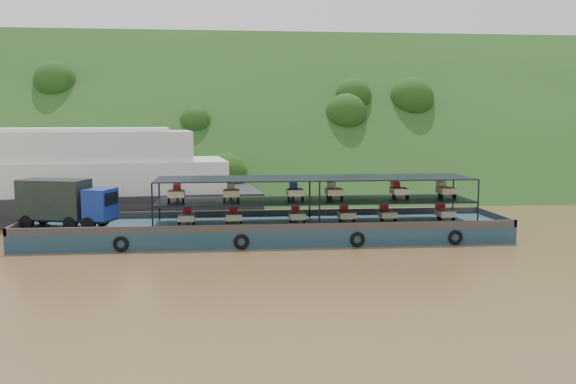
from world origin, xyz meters
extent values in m
plane|color=brown|center=(0.00, 0.00, 0.00)|extent=(160.00, 160.00, 0.00)
cube|color=#1E3D16|center=(0.00, 36.00, 0.00)|extent=(140.00, 39.60, 39.60)
cube|color=#133243|center=(-3.81, 0.44, 0.60)|extent=(35.00, 7.00, 1.20)
cube|color=#592D19|center=(-3.81, 3.84, 1.45)|extent=(35.00, 0.20, 0.50)
cube|color=#592D19|center=(-3.81, -2.96, 1.45)|extent=(35.00, 0.20, 0.50)
cube|color=#592D19|center=(13.59, 0.44, 1.45)|extent=(0.20, 7.00, 0.50)
cube|color=#592D19|center=(-21.21, 0.44, 1.45)|extent=(0.20, 7.00, 0.50)
torus|color=black|center=(-13.81, -3.11, 0.55)|extent=(1.06, 0.26, 1.06)
torus|color=black|center=(-5.81, -3.11, 0.55)|extent=(1.06, 0.26, 1.06)
torus|color=black|center=(2.19, -3.11, 0.55)|extent=(1.06, 0.26, 1.06)
torus|color=black|center=(9.19, -3.11, 0.55)|extent=(1.06, 0.26, 1.06)
cylinder|color=black|center=(-20.63, -0.18, 1.69)|extent=(1.03, 0.61, 0.97)
cylinder|color=black|center=(-20.03, 1.77, 1.69)|extent=(1.03, 0.61, 0.97)
cylinder|color=black|center=(-17.47, -1.14, 1.69)|extent=(1.03, 0.61, 0.97)
cylinder|color=black|center=(-16.88, 0.81, 1.69)|extent=(1.03, 0.61, 0.97)
cylinder|color=black|center=(-16.17, -1.54, 1.69)|extent=(1.03, 0.61, 0.97)
cylinder|color=black|center=(-15.58, 0.41, 1.69)|extent=(1.03, 0.61, 0.97)
cube|color=black|center=(-17.92, 0.06, 1.83)|extent=(6.94, 3.97, 0.19)
cube|color=navy|center=(-15.50, -0.68, 2.95)|extent=(2.26, 2.71, 2.14)
cube|color=black|center=(-14.71, -0.92, 3.34)|extent=(0.62, 1.87, 0.87)
cube|color=black|center=(-18.84, 0.34, 3.24)|extent=(5.14, 3.59, 2.72)
cube|color=black|center=(-0.31, 0.44, 2.86)|extent=(23.00, 5.00, 0.12)
cube|color=black|center=(-0.31, 0.44, 4.50)|extent=(23.00, 5.00, 0.08)
cylinder|color=black|center=(-11.81, -2.06, 2.85)|extent=(0.12, 0.12, 3.30)
cylinder|color=black|center=(-11.81, 2.94, 2.85)|extent=(0.12, 0.12, 3.30)
cylinder|color=black|center=(-0.31, -2.06, 2.85)|extent=(0.12, 0.12, 3.30)
cylinder|color=black|center=(-0.31, 2.94, 2.85)|extent=(0.12, 0.12, 3.30)
cylinder|color=black|center=(11.19, -2.06, 2.85)|extent=(0.12, 0.12, 3.30)
cylinder|color=black|center=(11.19, 2.94, 2.85)|extent=(0.12, 0.12, 3.30)
cylinder|color=black|center=(-9.63, 1.49, 1.46)|extent=(0.12, 0.52, 0.52)
cylinder|color=black|center=(-10.13, -0.31, 1.46)|extent=(0.14, 0.52, 0.52)
cylinder|color=black|center=(-9.13, -0.31, 1.46)|extent=(0.14, 0.52, 0.52)
cube|color=#CBBC90|center=(-9.63, 0.04, 1.80)|extent=(1.15, 1.50, 0.44)
cube|color=#AE0B1C|center=(-9.63, 1.19, 1.98)|extent=(0.55, 0.80, 0.80)
cube|color=#AE0B1C|center=(-9.63, 0.99, 2.48)|extent=(0.50, 0.10, 0.10)
cylinder|color=black|center=(-6.25, 1.49, 1.46)|extent=(0.12, 0.52, 0.52)
cylinder|color=black|center=(-6.75, -0.31, 1.46)|extent=(0.14, 0.52, 0.52)
cylinder|color=black|center=(-5.75, -0.31, 1.46)|extent=(0.14, 0.52, 0.52)
cube|color=beige|center=(-6.25, 0.04, 1.80)|extent=(1.15, 1.50, 0.44)
cube|color=#AE0B16|center=(-6.25, 1.19, 1.98)|extent=(0.55, 0.80, 0.80)
cube|color=#AE0B16|center=(-6.25, 0.99, 2.48)|extent=(0.50, 0.10, 0.10)
cylinder|color=black|center=(-1.65, 1.49, 1.46)|extent=(0.12, 0.52, 0.52)
cylinder|color=black|center=(-2.15, -0.31, 1.46)|extent=(0.14, 0.52, 0.52)
cylinder|color=black|center=(-1.15, -0.31, 1.46)|extent=(0.14, 0.52, 0.52)
cube|color=#C5BC8B|center=(-1.65, 0.04, 1.80)|extent=(1.15, 1.50, 0.44)
cube|color=red|center=(-1.65, 1.19, 1.98)|extent=(0.55, 0.80, 0.80)
cube|color=red|center=(-1.65, 0.99, 2.48)|extent=(0.50, 0.10, 0.10)
cylinder|color=black|center=(2.02, 1.49, 1.46)|extent=(0.12, 0.52, 0.52)
cylinder|color=black|center=(1.52, -0.31, 1.46)|extent=(0.14, 0.52, 0.52)
cylinder|color=black|center=(2.52, -0.31, 1.46)|extent=(0.14, 0.52, 0.52)
cube|color=tan|center=(2.02, 0.04, 1.80)|extent=(1.15, 1.50, 0.44)
cube|color=red|center=(2.02, 1.19, 1.98)|extent=(0.55, 0.80, 0.80)
cube|color=red|center=(2.02, 0.99, 2.48)|extent=(0.50, 0.10, 0.10)
cylinder|color=black|center=(5.11, 1.49, 1.46)|extent=(0.12, 0.52, 0.52)
cylinder|color=black|center=(4.61, -0.31, 1.46)|extent=(0.14, 0.52, 0.52)
cylinder|color=black|center=(5.61, -0.31, 1.46)|extent=(0.14, 0.52, 0.52)
cube|color=tan|center=(5.11, 0.04, 1.80)|extent=(1.15, 1.50, 0.44)
cube|color=red|center=(5.11, 1.19, 1.98)|extent=(0.55, 0.80, 0.80)
cube|color=red|center=(5.11, 0.99, 2.48)|extent=(0.50, 0.10, 0.10)
cylinder|color=black|center=(9.53, 1.49, 1.46)|extent=(0.12, 0.52, 0.52)
cylinder|color=black|center=(9.03, -0.31, 1.46)|extent=(0.14, 0.52, 0.52)
cylinder|color=black|center=(10.03, -0.31, 1.46)|extent=(0.14, 0.52, 0.52)
cube|color=beige|center=(9.53, 0.04, 1.80)|extent=(1.15, 1.50, 0.44)
cube|color=red|center=(9.53, 1.19, 1.98)|extent=(0.55, 0.80, 0.80)
cube|color=red|center=(9.53, 0.99, 2.48)|extent=(0.50, 0.10, 0.10)
cylinder|color=black|center=(-10.34, 1.49, 3.18)|extent=(0.12, 0.52, 0.52)
cylinder|color=black|center=(-10.84, -0.31, 3.18)|extent=(0.14, 0.52, 0.52)
cylinder|color=black|center=(-9.84, -0.31, 3.18)|extent=(0.14, 0.52, 0.52)
cube|color=beige|center=(-10.34, 0.04, 3.52)|extent=(1.15, 1.50, 0.44)
cube|color=red|center=(-10.34, 1.19, 3.70)|extent=(0.55, 0.80, 0.80)
cube|color=red|center=(-10.34, 0.99, 4.20)|extent=(0.50, 0.10, 0.10)
cylinder|color=black|center=(-6.43, 1.49, 3.18)|extent=(0.12, 0.52, 0.52)
cylinder|color=black|center=(-6.93, -0.31, 3.18)|extent=(0.14, 0.52, 0.52)
cylinder|color=black|center=(-5.93, -0.31, 3.18)|extent=(0.14, 0.52, 0.52)
cube|color=#C1B989|center=(-6.43, 0.04, 3.52)|extent=(1.15, 1.50, 0.44)
cube|color=beige|center=(-6.43, 1.19, 3.70)|extent=(0.55, 0.80, 0.80)
cube|color=beige|center=(-6.43, 0.99, 4.20)|extent=(0.50, 0.10, 0.10)
cylinder|color=black|center=(-1.79, 1.49, 3.18)|extent=(0.12, 0.52, 0.52)
cylinder|color=black|center=(-2.29, -0.31, 3.18)|extent=(0.14, 0.52, 0.52)
cylinder|color=black|center=(-1.29, -0.31, 3.18)|extent=(0.14, 0.52, 0.52)
cube|color=beige|center=(-1.79, 0.04, 3.52)|extent=(1.15, 1.50, 0.44)
cube|color=#1B3BA3|center=(-1.79, 1.19, 3.70)|extent=(0.55, 0.80, 0.80)
cube|color=#1B3BA3|center=(-1.79, 0.99, 4.20)|extent=(0.50, 0.10, 0.10)
cylinder|color=black|center=(1.08, 1.49, 3.18)|extent=(0.12, 0.52, 0.52)
cylinder|color=black|center=(0.58, -0.31, 3.18)|extent=(0.14, 0.52, 0.52)
cylinder|color=black|center=(1.58, -0.31, 3.18)|extent=(0.14, 0.52, 0.52)
cube|color=#C1AE88|center=(1.08, 0.04, 3.52)|extent=(1.15, 1.50, 0.44)
cube|color=beige|center=(1.08, 1.19, 3.70)|extent=(0.55, 0.80, 0.80)
cube|color=beige|center=(1.08, 0.99, 4.20)|extent=(0.50, 0.10, 0.10)
cylinder|color=black|center=(5.98, 1.49, 3.18)|extent=(0.12, 0.52, 0.52)
cylinder|color=black|center=(5.48, -0.31, 3.18)|extent=(0.14, 0.52, 0.52)
cylinder|color=black|center=(6.48, -0.31, 3.18)|extent=(0.14, 0.52, 0.52)
cube|color=beige|center=(5.98, 0.04, 3.52)|extent=(1.15, 1.50, 0.44)
cube|color=red|center=(5.98, 1.19, 3.70)|extent=(0.55, 0.80, 0.80)
cube|color=red|center=(5.98, 0.99, 4.20)|extent=(0.50, 0.10, 0.10)
cylinder|color=black|center=(9.57, 1.49, 3.18)|extent=(0.12, 0.52, 0.52)
cylinder|color=black|center=(9.07, -0.31, 3.18)|extent=(0.14, 0.52, 0.52)
cylinder|color=black|center=(10.07, -0.31, 3.18)|extent=(0.14, 0.52, 0.52)
cube|color=tan|center=(9.57, 0.04, 3.52)|extent=(1.15, 1.50, 0.44)
cube|color=beige|center=(9.57, 1.19, 3.70)|extent=(0.55, 0.80, 0.80)
cube|color=beige|center=(9.57, 0.99, 4.20)|extent=(0.50, 0.10, 0.10)
cube|color=black|center=(-23.71, 11.76, 1.19)|extent=(40.55, 14.25, 2.38)
cube|color=silver|center=(-23.71, 11.76, 3.77)|extent=(34.52, 12.61, 2.78)
cube|color=silver|center=(-23.71, 11.76, 6.45)|extent=(28.49, 10.96, 2.58)
cube|color=silver|center=(-23.71, 11.76, 7.89)|extent=(24.44, 9.54, 0.30)
camera|label=1|loc=(-7.13, -45.92, 8.82)|focal=40.00mm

